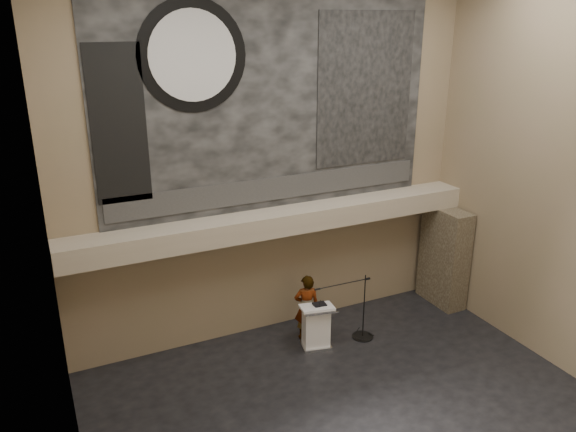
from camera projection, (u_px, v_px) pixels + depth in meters
floor at (358, 418)px, 11.02m from camera, size 10.00×10.00×0.00m
wall_back at (273, 163)px, 13.01m from camera, size 10.00×0.02×8.50m
wall_front at (568, 323)px, 6.20m from camera, size 10.00×0.02×8.50m
wall_left at (56, 267)px, 7.58m from camera, size 0.02×8.00×8.50m
wall_right at (572, 180)px, 11.63m from camera, size 0.02×8.00×8.50m
soffit at (281, 221)px, 13.10m from camera, size 10.00×0.80×0.50m
sprinkler_left at (217, 244)px, 12.50m from camera, size 0.04×0.04×0.06m
sprinkler_right at (351, 221)px, 13.92m from camera, size 0.04×0.04×0.06m
banner at (273, 100)px, 12.50m from camera, size 8.00×0.05×5.00m
banner_text_strip at (275, 189)px, 13.15m from camera, size 7.76×0.02×0.55m
banner_clock_rim at (193, 56)px, 11.40m from camera, size 2.30×0.02×2.30m
banner_clock_face at (193, 56)px, 11.38m from camera, size 1.84×0.02×1.84m
banner_building_print at (365, 90)px, 13.40m from camera, size 2.60×0.02×3.60m
banner_brick_print at (119, 126)px, 11.19m from camera, size 1.10×0.02×3.20m
stone_pier at (444, 256)px, 15.14m from camera, size 0.60×1.40×2.70m
lectern at (316, 326)px, 13.24m from camera, size 0.86×0.69×1.14m
binder at (320, 304)px, 13.08m from camera, size 0.32×0.26×0.04m
papers at (310, 308)px, 12.97m from camera, size 0.25×0.31×0.00m
speaker_person at (307, 307)px, 13.53m from camera, size 0.70×0.56×1.68m
mic_stand at (361, 328)px, 13.73m from camera, size 1.61×0.52×1.68m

